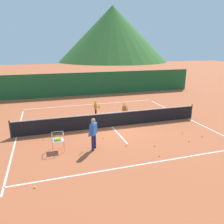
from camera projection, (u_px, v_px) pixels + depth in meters
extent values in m
plane|color=#B25633|center=(112.00, 127.00, 14.64)|extent=(120.00, 120.00, 0.00)
cube|color=white|center=(146.00, 164.00, 9.98)|extent=(11.73, 0.08, 0.01)
cube|color=white|center=(92.00, 104.00, 20.32)|extent=(11.73, 0.08, 0.01)
cube|color=white|center=(16.00, 137.00, 12.95)|extent=(0.08, 11.30, 0.01)
cube|color=white|center=(187.00, 118.00, 16.33)|extent=(0.08, 11.30, 0.01)
cube|color=white|center=(112.00, 127.00, 14.64)|extent=(0.08, 5.72, 0.01)
cylinder|color=#333338|center=(10.00, 129.00, 12.72)|extent=(0.08, 0.08, 1.05)
cylinder|color=#333338|center=(191.00, 111.00, 16.26)|extent=(0.08, 0.08, 1.05)
cube|color=black|center=(112.00, 120.00, 14.51)|extent=(12.22, 0.02, 0.92)
cube|color=white|center=(112.00, 113.00, 14.37)|extent=(12.22, 0.03, 0.06)
cylinder|color=#191E4C|center=(93.00, 143.00, 11.14)|extent=(0.12, 0.12, 0.83)
cylinder|color=#191E4C|center=(95.00, 141.00, 11.43)|extent=(0.12, 0.12, 0.83)
cube|color=blue|center=(93.00, 129.00, 11.09)|extent=(0.46, 0.54, 0.58)
sphere|color=tan|center=(93.00, 121.00, 10.96)|extent=(0.23, 0.23, 0.23)
cylinder|color=blue|center=(90.00, 131.00, 10.85)|extent=(0.24, 0.20, 0.57)
cylinder|color=blue|center=(95.00, 128.00, 11.37)|extent=(0.19, 0.17, 0.57)
torus|color=#262628|center=(90.00, 128.00, 11.45)|extent=(0.18, 0.26, 0.29)
cylinder|color=black|center=(94.00, 129.00, 11.39)|extent=(0.20, 0.14, 0.03)
cylinder|color=black|center=(96.00, 112.00, 16.84)|extent=(0.09, 0.09, 0.60)
cylinder|color=black|center=(95.00, 113.00, 16.62)|extent=(0.09, 0.09, 0.60)
cube|color=orange|center=(96.00, 106.00, 16.59)|extent=(0.30, 0.40, 0.42)
sphere|color=tan|center=(96.00, 102.00, 16.50)|extent=(0.17, 0.17, 0.17)
cylinder|color=orange|center=(97.00, 106.00, 16.79)|extent=(0.18, 0.13, 0.41)
cylinder|color=orange|center=(96.00, 107.00, 16.40)|extent=(0.14, 0.11, 0.42)
torus|color=#262628|center=(99.00, 107.00, 16.36)|extent=(0.14, 0.28, 0.29)
cylinder|color=black|center=(96.00, 107.00, 16.39)|extent=(0.21, 0.12, 0.03)
cylinder|color=silver|center=(125.00, 115.00, 16.14)|extent=(0.09, 0.09, 0.62)
cylinder|color=silver|center=(123.00, 116.00, 15.94)|extent=(0.09, 0.09, 0.62)
cube|color=orange|center=(124.00, 108.00, 15.90)|extent=(0.38, 0.38, 0.43)
sphere|color=tan|center=(124.00, 104.00, 15.80)|extent=(0.17, 0.17, 0.17)
cylinder|color=orange|center=(126.00, 108.00, 16.06)|extent=(0.17, 0.16, 0.42)
cylinder|color=orange|center=(123.00, 109.00, 15.71)|extent=(0.14, 0.14, 0.43)
torus|color=#262628|center=(127.00, 110.00, 15.59)|extent=(0.22, 0.22, 0.29)
cylinder|color=black|center=(124.00, 109.00, 15.70)|extent=(0.18, 0.18, 0.03)
cylinder|color=#B7B7BC|center=(52.00, 140.00, 11.39)|extent=(0.02, 0.02, 0.89)
cylinder|color=#B7B7BC|center=(63.00, 139.00, 11.55)|extent=(0.02, 0.02, 0.89)
cylinder|color=#B7B7BC|center=(53.00, 145.00, 10.87)|extent=(0.02, 0.02, 0.89)
cylinder|color=#B7B7BC|center=(64.00, 143.00, 11.03)|extent=(0.02, 0.02, 0.89)
cube|color=#B7B7BC|center=(58.00, 140.00, 11.18)|extent=(0.56, 0.56, 0.01)
cube|color=#B7B7BC|center=(57.00, 132.00, 11.34)|extent=(0.56, 0.02, 0.02)
cube|color=#B7B7BC|center=(58.00, 136.00, 10.83)|extent=(0.56, 0.02, 0.02)
cube|color=#B7B7BC|center=(52.00, 134.00, 11.00)|extent=(0.02, 0.56, 0.02)
cube|color=#B7B7BC|center=(63.00, 133.00, 11.16)|extent=(0.02, 0.56, 0.02)
sphere|color=yellow|center=(55.00, 141.00, 11.01)|extent=(0.07, 0.07, 0.07)
sphere|color=yellow|center=(56.00, 140.00, 11.08)|extent=(0.07, 0.07, 0.07)
sphere|color=yellow|center=(55.00, 140.00, 11.13)|extent=(0.07, 0.07, 0.07)
sphere|color=yellow|center=(55.00, 139.00, 11.19)|extent=(0.07, 0.07, 0.07)
sphere|color=yellow|center=(55.00, 139.00, 11.25)|extent=(0.07, 0.07, 0.07)
sphere|color=yellow|center=(57.00, 140.00, 11.04)|extent=(0.07, 0.07, 0.07)
sphere|color=yellow|center=(57.00, 140.00, 11.10)|extent=(0.07, 0.07, 0.07)
sphere|color=yellow|center=(57.00, 139.00, 11.15)|extent=(0.07, 0.07, 0.07)
sphere|color=yellow|center=(57.00, 139.00, 11.22)|extent=(0.07, 0.07, 0.07)
sphere|color=yellow|center=(56.00, 138.00, 11.27)|extent=(0.07, 0.07, 0.07)
sphere|color=yellow|center=(58.00, 140.00, 11.05)|extent=(0.07, 0.07, 0.07)
sphere|color=yellow|center=(58.00, 140.00, 11.11)|extent=(0.07, 0.07, 0.07)
sphere|color=yellow|center=(58.00, 139.00, 11.17)|extent=(0.07, 0.07, 0.07)
sphere|color=yellow|center=(58.00, 139.00, 11.22)|extent=(0.07, 0.07, 0.07)
sphere|color=yellow|center=(58.00, 138.00, 11.29)|extent=(0.07, 0.07, 0.07)
sphere|color=yellow|center=(60.00, 140.00, 11.07)|extent=(0.07, 0.07, 0.07)
sphere|color=yellow|center=(59.00, 140.00, 11.13)|extent=(0.07, 0.07, 0.07)
sphere|color=yellow|center=(59.00, 139.00, 11.19)|extent=(0.07, 0.07, 0.07)
sphere|color=yellow|center=(59.00, 139.00, 11.25)|extent=(0.07, 0.07, 0.07)
sphere|color=yellow|center=(59.00, 138.00, 11.31)|extent=(0.07, 0.07, 0.07)
sphere|color=yellow|center=(61.00, 140.00, 11.10)|extent=(0.07, 0.07, 0.07)
sphere|color=yellow|center=(61.00, 140.00, 11.15)|extent=(0.07, 0.07, 0.07)
sphere|color=yellow|center=(61.00, 139.00, 11.21)|extent=(0.07, 0.07, 0.07)
sphere|color=yellow|center=(60.00, 139.00, 11.27)|extent=(0.07, 0.07, 0.07)
sphere|color=yellow|center=(60.00, 138.00, 11.33)|extent=(0.07, 0.07, 0.07)
sphere|color=yellow|center=(55.00, 140.00, 10.99)|extent=(0.07, 0.07, 0.07)
sphere|color=yellow|center=(55.00, 139.00, 11.06)|extent=(0.07, 0.07, 0.07)
sphere|color=yellow|center=(55.00, 139.00, 11.11)|extent=(0.07, 0.07, 0.07)
sphere|color=yellow|center=(55.00, 138.00, 11.18)|extent=(0.07, 0.07, 0.07)
sphere|color=yellow|center=(55.00, 138.00, 11.24)|extent=(0.07, 0.07, 0.07)
sphere|color=yellow|center=(57.00, 139.00, 11.01)|extent=(0.07, 0.07, 0.07)
sphere|color=yellow|center=(57.00, 139.00, 11.08)|extent=(0.07, 0.07, 0.07)
sphere|color=yellow|center=(57.00, 138.00, 11.14)|extent=(0.07, 0.07, 0.07)
sphere|color=yellow|center=(57.00, 138.00, 11.20)|extent=(0.07, 0.07, 0.07)
sphere|color=yellow|center=(56.00, 138.00, 11.25)|extent=(0.07, 0.07, 0.07)
sphere|color=yellow|center=(58.00, 139.00, 11.04)|extent=(0.07, 0.07, 0.07)
sphere|color=yellow|center=(58.00, 139.00, 11.10)|extent=(0.07, 0.07, 0.07)
sphere|color=yellow|center=(58.00, 138.00, 11.16)|extent=(0.07, 0.07, 0.07)
sphere|color=yellow|center=(58.00, 138.00, 11.21)|extent=(0.07, 0.07, 0.07)
sphere|color=yellow|center=(58.00, 137.00, 11.27)|extent=(0.07, 0.07, 0.07)
sphere|color=yellow|center=(59.00, 139.00, 11.06)|extent=(0.07, 0.07, 0.07)
sphere|color=yellow|center=(202.00, 136.00, 13.00)|extent=(0.07, 0.07, 0.07)
sphere|color=yellow|center=(159.00, 156.00, 10.65)|extent=(0.07, 0.07, 0.07)
sphere|color=yellow|center=(35.00, 187.00, 8.26)|extent=(0.07, 0.07, 0.07)
sphere|color=yellow|center=(126.00, 145.00, 11.78)|extent=(0.07, 0.07, 0.07)
sphere|color=yellow|center=(44.00, 139.00, 12.52)|extent=(0.07, 0.07, 0.07)
sphere|color=yellow|center=(183.00, 133.00, 13.50)|extent=(0.07, 0.07, 0.07)
sphere|color=yellow|center=(189.00, 141.00, 12.31)|extent=(0.07, 0.07, 0.07)
sphere|color=yellow|center=(155.00, 146.00, 11.74)|extent=(0.07, 0.07, 0.07)
sphere|color=yellow|center=(103.00, 138.00, 12.72)|extent=(0.07, 0.07, 0.07)
sphere|color=yellow|center=(156.00, 125.00, 14.91)|extent=(0.07, 0.07, 0.07)
cube|color=#1E5B2D|center=(83.00, 84.00, 23.83)|extent=(25.81, 0.08, 2.46)
cone|color=#38702D|center=(113.00, 34.00, 78.14)|extent=(38.76, 38.76, 18.89)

